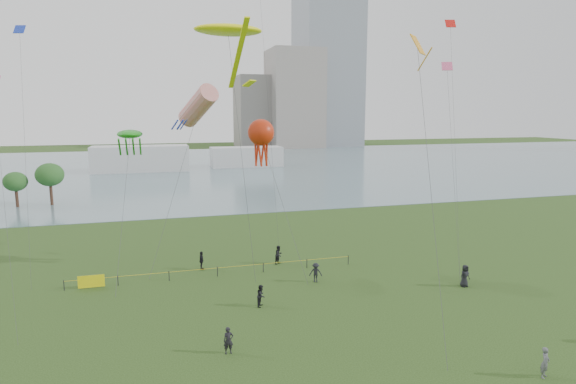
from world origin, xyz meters
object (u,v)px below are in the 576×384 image
object	(u,v)px
kite_stingray	(228,31)
kite_octopus	(261,133)
kite_flyer	(545,362)
fence	(142,277)

from	to	relation	value
kite_stingray	kite_octopus	world-z (taller)	kite_stingray
kite_flyer	fence	bearing A→B (deg)	103.63
kite_flyer	kite_octopus	xyz separation A→B (m)	(-10.22, 21.88, 11.18)
fence	kite_octopus	bearing A→B (deg)	7.49
fence	kite_flyer	world-z (taller)	kite_flyer
kite_flyer	kite_stingray	size ratio (longest dim) A/B	0.08
fence	kite_stingray	distance (m)	20.85
fence	kite_octopus	distance (m)	15.49
kite_flyer	kite_stingray	distance (m)	30.64
kite_stingray	kite_octopus	bearing A→B (deg)	48.81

